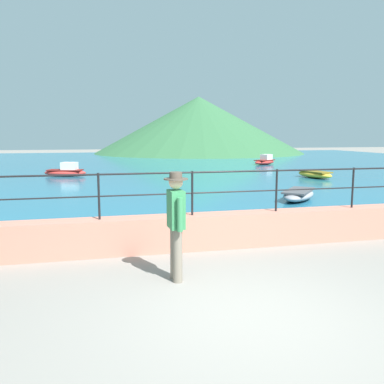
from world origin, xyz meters
TOP-DOWN VIEW (x-y plane):
  - ground_plane at (0.00, 0.00)m, footprint 120.00×120.00m
  - promenade_wall at (0.00, 3.20)m, footprint 20.00×0.56m
  - railing at (0.00, 3.20)m, footprint 18.44×0.04m
  - lake_water at (0.00, 25.84)m, footprint 64.00×44.32m
  - hill_main at (10.54, 44.03)m, footprint 25.62×25.62m
  - person_walking at (-0.67, 1.49)m, footprint 0.38×0.57m
  - boat_0 at (9.28, 14.38)m, footprint 1.38×2.44m
  - boat_1 at (10.59, 23.86)m, footprint 2.39×2.07m
  - boat_2 at (-3.49, 18.33)m, footprint 2.46×1.53m
  - boat_3 at (4.95, 7.99)m, footprint 2.19×2.33m

SIDE VIEW (x-z plane):
  - ground_plane at x=0.00m, z-range 0.00..0.00m
  - lake_water at x=0.00m, z-range 0.00..0.06m
  - boat_0 at x=9.28m, z-range 0.08..0.44m
  - boat_3 at x=4.95m, z-range 0.08..0.44m
  - boat_1 at x=10.59m, z-range -0.05..0.71m
  - boat_2 at x=-3.49m, z-range -0.05..0.71m
  - promenade_wall at x=0.00m, z-range 0.00..0.70m
  - person_walking at x=-0.67m, z-range 0.10..1.85m
  - railing at x=0.00m, z-range 0.87..1.77m
  - hill_main at x=10.54m, z-range 0.00..6.89m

